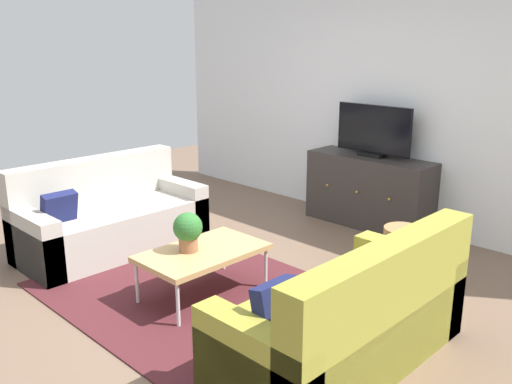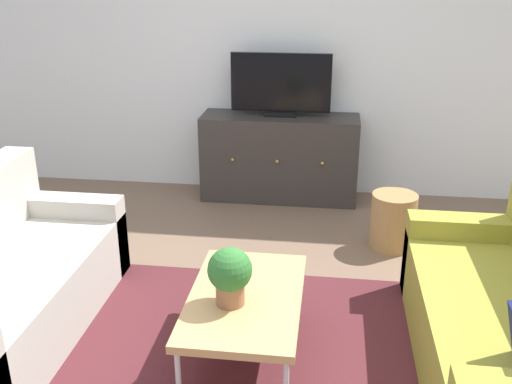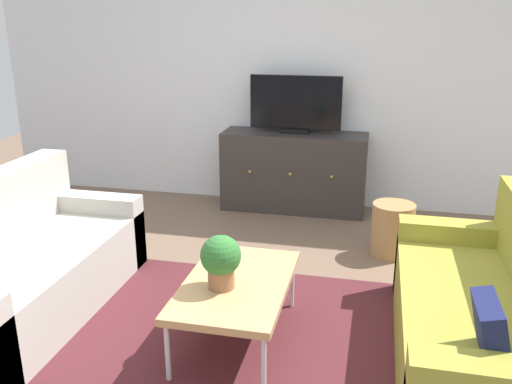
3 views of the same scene
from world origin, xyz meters
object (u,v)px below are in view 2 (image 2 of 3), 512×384
Objects in this scene: potted_plant at (230,274)px; tv_console at (280,157)px; coffee_table at (245,300)px; flat_screen_tv at (281,85)px; wicker_basket at (393,221)px.

tv_console reaches higher than potted_plant.
flat_screen_tv is (-0.04, 2.42, 0.68)m from coffee_table.
tv_console is (-0.04, 2.40, 0.02)m from coffee_table.
coffee_table is 1.12× the size of flat_screen_tv.
potted_plant is at bearing -121.73° from wicker_basket.
wicker_basket is at bearing 58.27° from potted_plant.
wicker_basket is at bearing -43.67° from tv_console.
coffee_table is 2.40m from tv_console.
tv_console is at bearing 136.33° from wicker_basket.
tv_console is 1.33m from wicker_basket.
potted_plant is 0.73× the size of wicker_basket.
flat_screen_tv is (0.02, 2.50, 0.48)m from potted_plant.
tv_console is 1.60× the size of flat_screen_tv.
flat_screen_tv reaches higher than coffee_table.
flat_screen_tv is at bearing 91.03° from coffee_table.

